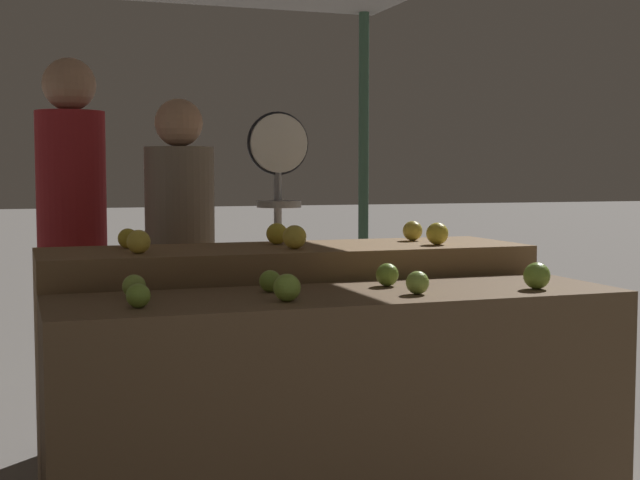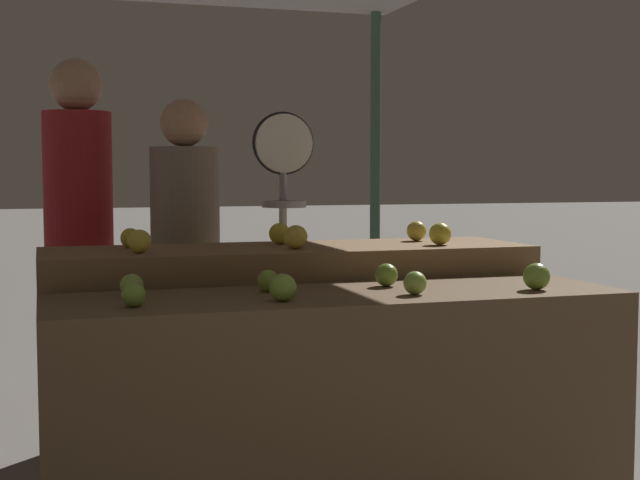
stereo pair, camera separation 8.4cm
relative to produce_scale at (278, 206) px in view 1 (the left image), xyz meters
name	(u,v)px [view 1 (the left image)]	position (x,y,z in m)	size (l,w,h in m)	color
display_counter_front	(342,428)	(-0.13, -1.16, -0.68)	(1.87, 0.55, 0.89)	brown
display_counter_back	(288,374)	(-0.13, -0.56, -0.63)	(1.87, 0.55, 1.00)	olive
apple_front_0	(138,296)	(-0.79, -1.26, -0.20)	(0.07, 0.07, 0.07)	#7AA338
apple_front_1	(287,288)	(-0.35, -1.28, -0.20)	(0.08, 0.08, 0.08)	#84AD3D
apple_front_2	(417,283)	(0.09, -1.27, -0.20)	(0.08, 0.08, 0.08)	#8EB247
apple_front_3	(537,276)	(0.52, -1.28, -0.19)	(0.09, 0.09, 0.09)	#7AA338
apple_front_4	(134,286)	(-0.78, -1.06, -0.20)	(0.07, 0.07, 0.07)	#8EB247
apple_front_5	(270,281)	(-0.34, -1.06, -0.20)	(0.07, 0.07, 0.07)	#7AA338
apple_front_6	(387,275)	(0.08, -1.05, -0.20)	(0.08, 0.08, 0.08)	#7AA338
apple_back_0	(139,242)	(-0.71, -0.67, -0.09)	(0.08, 0.08, 0.08)	yellow
apple_back_1	(295,237)	(-0.14, -0.67, -0.09)	(0.09, 0.09, 0.09)	yellow
apple_back_2	(437,234)	(0.46, -0.67, -0.09)	(0.09, 0.09, 0.09)	gold
apple_back_3	(128,238)	(-0.72, -0.44, -0.10)	(0.08, 0.08, 0.08)	gold
apple_back_4	(277,234)	(-0.14, -0.45, -0.09)	(0.09, 0.09, 0.09)	gold
apple_back_5	(413,231)	(0.45, -0.45, -0.09)	(0.08, 0.08, 0.08)	gold
produce_scale	(278,206)	(0.00, 0.00, 0.00)	(0.28, 0.20, 1.55)	#99999E
person_vendor_at_scale	(180,250)	(-0.43, 0.07, -0.19)	(0.39, 0.39, 1.60)	#2D2D38
person_customer_left	(72,222)	(-0.88, 0.28, -0.07)	(0.39, 0.39, 1.79)	#2D2D38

